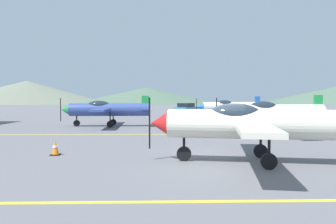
{
  "coord_description": "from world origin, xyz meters",
  "views": [
    {
      "loc": [
        -1.86,
        -11.68,
        2.25
      ],
      "look_at": [
        -1.21,
        14.0,
        1.2
      ],
      "focal_mm": 35.13,
      "sensor_mm": 36.0,
      "label": 1
    }
  ],
  "objects_px": {
    "airplane_near": "(251,123)",
    "airplane_back": "(229,107)",
    "airplane_far": "(106,109)",
    "car_sedan": "(186,109)",
    "traffic_cone_front": "(55,148)",
    "airplane_mid": "(272,112)"
  },
  "relations": [
    {
      "from": "airplane_far",
      "to": "traffic_cone_front",
      "type": "relative_size",
      "value": 14.02
    },
    {
      "from": "airplane_near",
      "to": "airplane_far",
      "type": "bearing_deg",
      "value": 116.21
    },
    {
      "from": "car_sedan",
      "to": "traffic_cone_front",
      "type": "bearing_deg",
      "value": -103.49
    },
    {
      "from": "airplane_far",
      "to": "car_sedan",
      "type": "distance_m",
      "value": 21.19
    },
    {
      "from": "airplane_mid",
      "to": "airplane_far",
      "type": "distance_m",
      "value": 12.93
    },
    {
      "from": "airplane_near",
      "to": "traffic_cone_front",
      "type": "relative_size",
      "value": 14.07
    },
    {
      "from": "airplane_mid",
      "to": "airplane_back",
      "type": "height_order",
      "value": "same"
    },
    {
      "from": "airplane_far",
      "to": "traffic_cone_front",
      "type": "bearing_deg",
      "value": -89.18
    },
    {
      "from": "airplane_back",
      "to": "car_sedan",
      "type": "bearing_deg",
      "value": 108.42
    },
    {
      "from": "airplane_back",
      "to": "car_sedan",
      "type": "distance_m",
      "value": 11.73
    },
    {
      "from": "airplane_far",
      "to": "car_sedan",
      "type": "height_order",
      "value": "airplane_far"
    },
    {
      "from": "airplane_mid",
      "to": "airplane_far",
      "type": "xyz_separation_m",
      "value": [
        -11.47,
        5.96,
        0.0
      ]
    },
    {
      "from": "airplane_far",
      "to": "airplane_back",
      "type": "xyz_separation_m",
      "value": [
        11.84,
        8.44,
        0.0
      ]
    },
    {
      "from": "airplane_near",
      "to": "traffic_cone_front",
      "type": "bearing_deg",
      "value": 166.53
    },
    {
      "from": "car_sedan",
      "to": "traffic_cone_front",
      "type": "xyz_separation_m",
      "value": [
        -7.94,
        -33.11,
        -0.56
      ]
    },
    {
      "from": "airplane_near",
      "to": "airplane_mid",
      "type": "height_order",
      "value": "same"
    },
    {
      "from": "airplane_mid",
      "to": "airplane_far",
      "type": "relative_size",
      "value": 1.0
    },
    {
      "from": "airplane_near",
      "to": "car_sedan",
      "type": "distance_m",
      "value": 34.88
    },
    {
      "from": "airplane_near",
      "to": "airplane_back",
      "type": "relative_size",
      "value": 1.0
    },
    {
      "from": "airplane_near",
      "to": "airplane_back",
      "type": "xyz_separation_m",
      "value": [
        4.31,
        23.75,
        0.0
      ]
    },
    {
      "from": "airplane_near",
      "to": "airplane_mid",
      "type": "distance_m",
      "value": 10.14
    },
    {
      "from": "airplane_mid",
      "to": "traffic_cone_front",
      "type": "bearing_deg",
      "value": -146.06
    }
  ]
}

